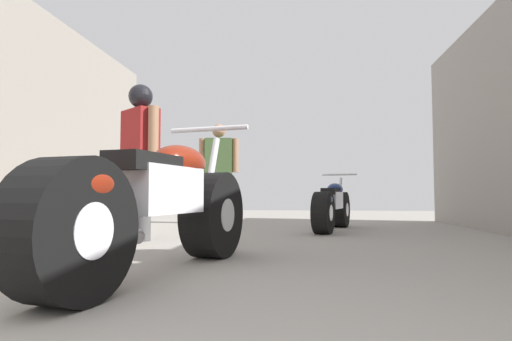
{
  "coord_description": "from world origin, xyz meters",
  "views": [
    {
      "loc": [
        0.49,
        -0.04,
        0.51
      ],
      "look_at": [
        0.03,
        4.08,
        0.74
      ],
      "focal_mm": 29.82,
      "sensor_mm": 36.0,
      "label": 1
    }
  ],
  "objects_px": {
    "motorcycle_black_naked": "(332,206)",
    "mechanic_in_blue": "(219,167)",
    "motorcycle_maroon_cruiser": "(158,207)",
    "mechanic_with_helmet": "(140,146)"
  },
  "relations": [
    {
      "from": "motorcycle_black_naked",
      "to": "mechanic_in_blue",
      "type": "bearing_deg",
      "value": 147.39
    },
    {
      "from": "mechanic_with_helmet",
      "to": "motorcycle_black_naked",
      "type": "bearing_deg",
      "value": 34.35
    },
    {
      "from": "motorcycle_maroon_cruiser",
      "to": "mechanic_in_blue",
      "type": "xyz_separation_m",
      "value": [
        -0.56,
        4.69,
        0.55
      ]
    },
    {
      "from": "motorcycle_maroon_cruiser",
      "to": "motorcycle_black_naked",
      "type": "bearing_deg",
      "value": 69.45
    },
    {
      "from": "mechanic_with_helmet",
      "to": "mechanic_in_blue",
      "type": "bearing_deg",
      "value": 82.64
    },
    {
      "from": "motorcycle_black_naked",
      "to": "motorcycle_maroon_cruiser",
      "type": "bearing_deg",
      "value": -110.55
    },
    {
      "from": "motorcycle_black_naked",
      "to": "mechanic_in_blue",
      "type": "height_order",
      "value": "mechanic_in_blue"
    },
    {
      "from": "motorcycle_black_naked",
      "to": "mechanic_with_helmet",
      "type": "distance_m",
      "value": 2.78
    },
    {
      "from": "motorcycle_maroon_cruiser",
      "to": "mechanic_with_helmet",
      "type": "relative_size",
      "value": 1.28
    },
    {
      "from": "motorcycle_maroon_cruiser",
      "to": "mechanic_in_blue",
      "type": "height_order",
      "value": "mechanic_in_blue"
    }
  ]
}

